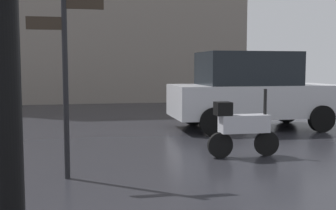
% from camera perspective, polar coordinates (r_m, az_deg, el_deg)
% --- Properties ---
extents(parked_scooter, '(1.35, 0.32, 1.23)m').
position_cam_1_polar(parked_scooter, '(7.63, 10.08, -2.96)').
color(parked_scooter, black).
rests_on(parked_scooter, ground).
extents(parked_car_right, '(4.37, 2.04, 2.02)m').
position_cam_1_polar(parked_car_right, '(11.17, 11.42, 1.99)').
color(parked_car_right, silver).
rests_on(parked_car_right, ground).
extents(street_signpost, '(1.08, 0.08, 2.80)m').
position_cam_1_polar(street_signpost, '(6.14, -13.91, 5.75)').
color(street_signpost, black).
rests_on(street_signpost, ground).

